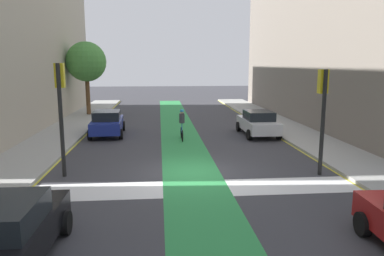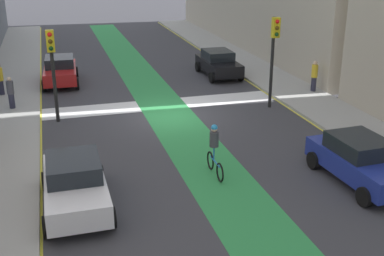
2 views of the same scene
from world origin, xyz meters
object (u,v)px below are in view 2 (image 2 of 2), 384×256
Objects in this scene: pedestrian_sidewalk_left_a at (314,76)px; pedestrian_sidewalk_right_b at (0,79)px; traffic_signal_near_right at (52,59)px; cyclist_in_lane at (215,149)px; car_red_right_near at (60,70)px; traffic_signal_near_left at (274,46)px; car_blue_left_far at (360,160)px; car_black_left_near at (218,63)px; car_white_right_far at (75,184)px; pedestrian_sidewalk_right_a at (11,92)px.

pedestrian_sidewalk_right_b is (16.39, -3.99, -0.00)m from pedestrian_sidewalk_left_a.
cyclist_in_lane is at bearing 125.63° from traffic_signal_near_right.
car_red_right_near is at bearing -147.75° from pedestrian_sidewalk_right_b.
traffic_signal_near_left is 1.05× the size of car_blue_left_far.
pedestrian_sidewalk_left_a reaches higher than car_black_left_near.
traffic_signal_near_right is at bearing -87.90° from car_white_right_far.
car_black_left_near is at bearing -148.22° from traffic_signal_near_right.
cyclist_in_lane is at bearing 123.04° from pedestrian_sidewalk_right_b.
pedestrian_sidewalk_right_a is (2.39, -10.59, 0.14)m from car_white_right_far.
car_red_right_near is 14.95m from cyclist_in_lane.
traffic_signal_near_right is at bearing -54.37° from cyclist_in_lane.
traffic_signal_near_left reaches higher than car_black_left_near.
traffic_signal_near_left is at bearing -143.04° from car_white_right_far.
car_blue_left_far is at bearing 89.51° from car_black_left_near.
car_white_right_far is 4.98m from cyclist_in_lane.
pedestrian_sidewalk_right_b is at bearing 32.25° from car_red_right_near.
traffic_signal_near_right is 3.74m from pedestrian_sidewalk_right_a.
traffic_signal_near_left reaches higher than car_blue_left_far.
car_white_right_far and car_black_left_near have the same top height.
cyclist_in_lane is (4.73, 13.34, 0.17)m from car_black_left_near.
pedestrian_sidewalk_right_a is at bearing -48.17° from traffic_signal_near_right.
traffic_signal_near_left reaches higher than car_white_right_far.
cyclist_in_lane is at bearing 44.04° from pedestrian_sidewalk_left_a.
pedestrian_sidewalk_left_a reaches higher than car_white_right_far.
cyclist_in_lane is (-4.77, 14.17, 0.17)m from car_red_right_near.
traffic_signal_near_right reaches higher than car_white_right_far.
traffic_signal_near_right is at bearing 118.99° from pedestrian_sidewalk_right_b.
traffic_signal_near_left is at bearing 142.32° from car_red_right_near.
traffic_signal_near_left is at bearing 93.58° from car_black_left_near.
pedestrian_sidewalk_right_b is (3.05, -13.22, 0.20)m from car_white_right_far.
car_black_left_near is 0.98× the size of car_red_right_near.
car_red_right_near is 2.72× the size of pedestrian_sidewalk_right_a.
car_red_right_near is (9.93, -7.67, -2.34)m from traffic_signal_near_left.
car_red_right_near is at bearing -24.29° from pedestrian_sidewalk_left_a.
pedestrian_sidewalk_right_b is at bearing -76.99° from car_white_right_far.
pedestrian_sidewalk_right_b reaches higher than car_red_right_near.
car_white_right_far is 9.51m from car_blue_left_far.
traffic_signal_near_right is at bearing 131.83° from pedestrian_sidewalk_right_a.
traffic_signal_near_left is at bearing 176.05° from traffic_signal_near_right.
pedestrian_sidewalk_right_a is (7.26, -9.55, -0.03)m from cyclist_in_lane.
traffic_signal_near_right is at bearing 4.09° from pedestrian_sidewalk_left_a.
pedestrian_sidewalk_left_a is (-8.47, -8.19, 0.03)m from cyclist_in_lane.
car_black_left_near is 2.67× the size of pedestrian_sidewalk_right_a.
pedestrian_sidewalk_right_a is at bearing 104.09° from pedestrian_sidewalk_right_b.
car_black_left_near is (-9.60, -14.38, 0.00)m from car_white_right_far.
car_white_right_far is at bearing 103.01° from pedestrian_sidewalk_right_b.
pedestrian_sidewalk_right_a is (11.99, 3.79, 0.14)m from car_black_left_near.
traffic_signal_near_right is 1.01× the size of car_white_right_far.
car_black_left_near is at bearing -174.74° from pedestrian_sidewalk_right_b.
car_blue_left_far is at bearing 157.22° from cyclist_in_lane.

